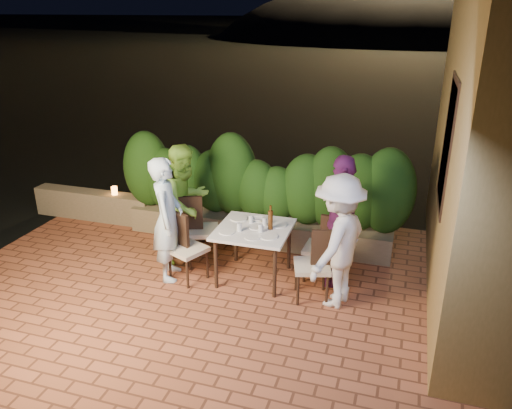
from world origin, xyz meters
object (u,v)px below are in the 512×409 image
at_px(chair_left_front, 188,248).
at_px(diner_purple, 341,220).
at_px(chair_right_front, 312,264).
at_px(diner_white, 338,242).
at_px(diner_blue, 167,219).
at_px(parapet_lamp, 114,191).
at_px(diner_green, 186,203).
at_px(beer_bottle, 270,217).
at_px(dining_table, 254,253).
at_px(chair_right_back, 321,247).
at_px(chair_left_back, 202,229).
at_px(bowl, 258,219).

distance_m(chair_left_front, diner_purple, 2.08).
distance_m(chair_right_front, diner_white, 0.49).
xyz_separation_m(diner_blue, parapet_lamp, (-1.75, 1.44, -0.29)).
bearing_deg(diner_green, chair_left_front, -132.93).
distance_m(beer_bottle, diner_purple, 0.93).
bearing_deg(diner_green, dining_table, -83.30).
relative_size(diner_blue, parapet_lamp, 12.24).
distance_m(beer_bottle, diner_green, 1.37).
bearing_deg(chair_right_back, chair_left_back, 2.71).
bearing_deg(chair_left_front, chair_right_front, 25.26).
xyz_separation_m(bowl, diner_white, (1.18, -0.54, 0.08)).
bearing_deg(diner_blue, chair_right_back, -92.55).
height_order(chair_left_front, chair_left_back, chair_left_back).
distance_m(bowl, chair_left_back, 0.90).
distance_m(dining_table, diner_blue, 1.25).
distance_m(dining_table, diner_purple, 1.26).
height_order(beer_bottle, chair_left_front, beer_bottle).
height_order(beer_bottle, bowl, beer_bottle).
bearing_deg(diner_blue, beer_bottle, -94.27).
height_order(dining_table, parapet_lamp, dining_table).
bearing_deg(parapet_lamp, chair_left_front, -35.38).
xyz_separation_m(beer_bottle, chair_right_back, (0.65, 0.23, -0.44)).
distance_m(dining_table, chair_right_back, 0.92).
xyz_separation_m(dining_table, chair_left_front, (-0.84, -0.30, 0.10)).
relative_size(chair_left_back, diner_white, 0.59).
bearing_deg(diner_green, chair_left_back, -76.97).
xyz_separation_m(diner_green, diner_purple, (2.24, -0.03, 0.03)).
bearing_deg(diner_purple, bowl, -103.29).
relative_size(beer_bottle, chair_left_front, 0.35).
distance_m(chair_right_front, diner_blue, 2.00).
height_order(beer_bottle, chair_right_back, beer_bottle).
bearing_deg(beer_bottle, parapet_lamp, 160.29).
relative_size(beer_bottle, diner_purple, 0.19).
bearing_deg(parapet_lamp, dining_table, -21.71).
bearing_deg(diner_white, bowl, -96.35).
relative_size(dining_table, bowl, 5.96).
bearing_deg(chair_left_back, bowl, -21.22).
bearing_deg(chair_left_back, diner_green, 150.13).
bearing_deg(diner_white, chair_right_back, -133.32).
bearing_deg(bowl, chair_right_front, -31.11).
bearing_deg(chair_left_back, diner_blue, -134.24).
relative_size(beer_bottle, parapet_lamp, 2.39).
height_order(diner_blue, parapet_lamp, diner_blue).
distance_m(chair_right_front, diner_green, 2.09).
height_order(beer_bottle, chair_right_front, beer_bottle).
bearing_deg(chair_left_back, beer_bottle, -32.92).
bearing_deg(parapet_lamp, diner_green, -25.65).
height_order(chair_right_back, parapet_lamp, chair_right_back).
height_order(bowl, diner_purple, diner_purple).
relative_size(chair_left_back, diner_purple, 0.57).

